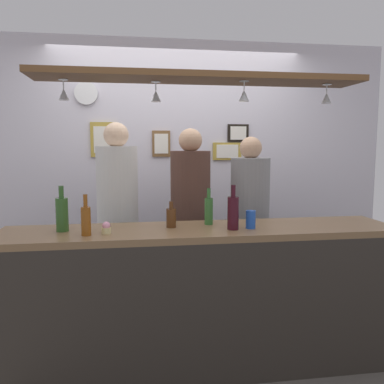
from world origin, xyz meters
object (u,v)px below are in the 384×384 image
(drink_can, at_px, (251,220))
(cupcake, at_px, (106,228))
(bottle_beer_green_import, at_px, (209,210))
(bottle_champagne_green, at_px, (62,213))
(picture_frame_upper_small, at_px, (238,133))
(wall_clock, at_px, (86,93))
(person_left_white_patterned_shirt, at_px, (118,206))
(bottle_beer_brown_stubby, at_px, (171,217))
(bottle_wine_dark_red, at_px, (233,212))
(person_middle_brown_shirt, at_px, (190,208))
(bottle_beer_amber_tall, at_px, (86,220))
(picture_frame_lower_pair, at_px, (227,151))
(picture_frame_crest, at_px, (161,144))
(picture_frame_caricature, at_px, (104,140))

(drink_can, bearing_deg, cupcake, -179.03)
(bottle_beer_green_import, xyz_separation_m, bottle_champagne_green, (-0.99, -0.08, 0.01))
(picture_frame_upper_small, bearing_deg, wall_clock, -179.76)
(person_left_white_patterned_shirt, relative_size, bottle_beer_brown_stubby, 9.67)
(bottle_wine_dark_red, bearing_deg, wall_clock, 126.38)
(bottle_champagne_green, height_order, bottle_beer_brown_stubby, bottle_champagne_green)
(person_middle_brown_shirt, height_order, bottle_wine_dark_red, person_middle_brown_shirt)
(person_middle_brown_shirt, bearing_deg, bottle_beer_amber_tall, -133.55)
(bottle_beer_brown_stubby, relative_size, picture_frame_lower_pair, 0.60)
(picture_frame_crest, distance_m, picture_frame_caricature, 0.56)
(person_left_white_patterned_shirt, bearing_deg, picture_frame_crest, 58.98)
(bottle_beer_green_import, bearing_deg, picture_frame_lower_pair, 70.97)
(bottle_wine_dark_red, distance_m, picture_frame_lower_pair, 1.56)
(bottle_beer_green_import, bearing_deg, wall_clock, 126.69)
(bottle_beer_amber_tall, xyz_separation_m, cupcake, (0.12, 0.03, -0.06))
(cupcake, distance_m, picture_frame_upper_small, 2.05)
(cupcake, relative_size, picture_frame_caricature, 0.23)
(person_middle_brown_shirt, distance_m, cupcake, 1.03)
(bottle_wine_dark_red, height_order, drink_can, bottle_wine_dark_red)
(person_left_white_patterned_shirt, relative_size, picture_frame_lower_pair, 5.80)
(person_middle_brown_shirt, relative_size, bottle_beer_brown_stubby, 9.42)
(bottle_wine_dark_red, distance_m, picture_frame_caricature, 1.82)
(bottle_champagne_green, relative_size, picture_frame_lower_pair, 1.00)
(picture_frame_crest, bearing_deg, bottle_wine_dark_red, -76.14)
(bottle_beer_amber_tall, distance_m, picture_frame_lower_pair, 2.02)
(bottle_champagne_green, xyz_separation_m, bottle_wine_dark_red, (1.12, -0.11, -0.00))
(bottle_beer_amber_tall, distance_m, picture_frame_caricature, 1.60)
(picture_frame_caricature, bearing_deg, bottle_beer_brown_stubby, -68.75)
(picture_frame_caricature, bearing_deg, picture_frame_crest, 0.00)
(bottle_beer_amber_tall, relative_size, bottle_beer_green_import, 1.00)
(picture_frame_upper_small, relative_size, picture_frame_lower_pair, 0.73)
(person_left_white_patterned_shirt, bearing_deg, person_middle_brown_shirt, 0.00)
(person_middle_brown_shirt, bearing_deg, person_left_white_patterned_shirt, 180.00)
(picture_frame_caricature, bearing_deg, person_middle_brown_shirt, -42.75)
(bottle_champagne_green, bearing_deg, picture_frame_caricature, 81.99)
(person_left_white_patterned_shirt, xyz_separation_m, picture_frame_caricature, (-0.14, 0.70, 0.56))
(bottle_champagne_green, distance_m, picture_frame_caricature, 1.47)
(picture_frame_upper_small, relative_size, picture_frame_caricature, 0.65)
(person_left_white_patterned_shirt, bearing_deg, bottle_beer_green_import, -42.09)
(bottle_champagne_green, height_order, picture_frame_crest, picture_frame_crest)
(cupcake, bearing_deg, bottle_beer_green_import, 15.35)
(cupcake, bearing_deg, bottle_wine_dark_red, 0.26)
(bottle_beer_green_import, relative_size, picture_frame_crest, 1.00)
(bottle_beer_brown_stubby, xyz_separation_m, drink_can, (0.53, -0.12, -0.01))
(person_left_white_patterned_shirt, xyz_separation_m, bottle_wine_dark_red, (0.79, -0.78, 0.06))
(bottle_beer_amber_tall, relative_size, cupcake, 3.33)
(picture_frame_caricature, relative_size, wall_clock, 1.55)
(bottle_beer_amber_tall, distance_m, wall_clock, 1.80)
(bottle_beer_green_import, distance_m, picture_frame_lower_pair, 1.42)
(person_middle_brown_shirt, height_order, picture_frame_upper_small, picture_frame_upper_small)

